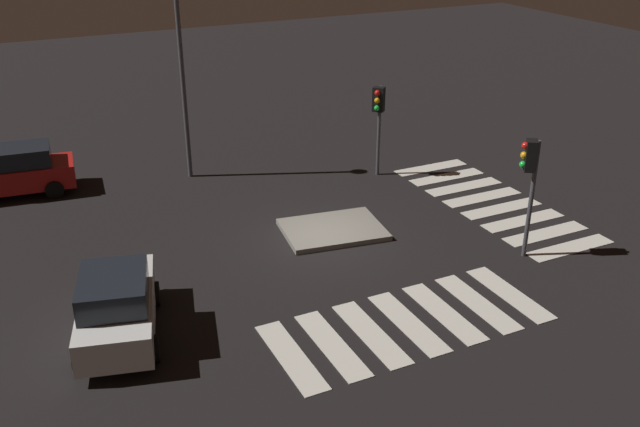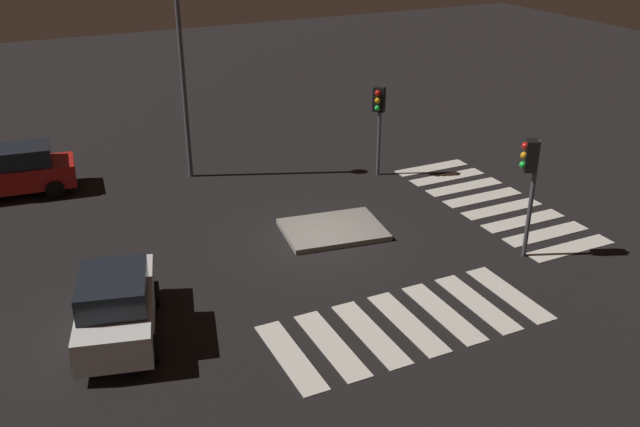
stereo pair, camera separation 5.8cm
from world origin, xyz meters
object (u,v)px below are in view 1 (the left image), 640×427
(traffic_light_north, at_px, (379,109))
(street_lamp, at_px, (180,41))
(traffic_island, at_px, (333,230))
(car_red, at_px, (17,171))
(car_white, at_px, (117,305))
(traffic_light_east, at_px, (530,170))

(traffic_light_north, bearing_deg, street_lamp, -68.24)
(traffic_island, relative_size, traffic_light_north, 0.99)
(traffic_island, relative_size, car_red, 0.82)
(car_white, distance_m, traffic_light_north, 13.73)
(car_red, distance_m, street_lamp, 7.89)
(traffic_island, bearing_deg, traffic_light_east, -41.65)
(car_white, distance_m, car_red, 11.35)
(car_red, bearing_deg, traffic_light_east, 144.62)
(car_red, relative_size, traffic_light_east, 1.15)
(street_lamp, bearing_deg, car_red, 170.33)
(traffic_island, distance_m, car_red, 12.39)
(traffic_light_north, bearing_deg, traffic_light_east, 51.93)
(traffic_light_north, bearing_deg, car_red, -60.97)
(car_white, bearing_deg, traffic_light_north, -45.17)
(traffic_light_north, bearing_deg, car_white, -12.18)
(car_red, height_order, street_lamp, street_lamp)
(car_red, bearing_deg, street_lamp, 176.53)
(car_white, relative_size, traffic_light_north, 1.25)
(traffic_light_north, xyz_separation_m, street_lamp, (-6.82, 3.25, 2.65))
(traffic_light_north, height_order, street_lamp, street_lamp)
(car_white, distance_m, traffic_light_east, 12.57)
(traffic_light_east, xyz_separation_m, traffic_light_north, (-0.66, 7.95, -0.14))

